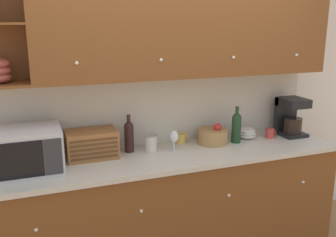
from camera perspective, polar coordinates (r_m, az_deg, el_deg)
ground_plane at (r=3.79m, az=-1.23°, el=-17.47°), size 24.00×24.00×0.00m
wall_back at (r=3.32m, az=-1.52°, el=2.25°), size 5.33×0.06×2.60m
counter_unit at (r=3.29m, az=0.60°, el=-13.14°), size 2.95×0.66×0.95m
backsplash_panel at (r=3.30m, az=-1.31°, el=1.38°), size 2.93×0.01×0.61m
upper_cabinets at (r=3.12m, az=2.63°, el=14.53°), size 2.93×0.36×0.89m
microwave at (r=2.87m, az=-21.10°, el=-4.66°), size 0.53×0.40×0.32m
bread_box at (r=3.05m, az=-11.55°, el=-3.84°), size 0.40×0.26×0.22m
second_wine_bottle at (r=3.12m, az=-5.97°, el=-2.54°), size 0.08×0.08×0.32m
storage_canister at (r=3.15m, az=-2.63°, el=-3.74°), size 0.11×0.11×0.14m
wine_glass at (r=3.12m, az=0.93°, el=-2.88°), size 0.07×0.07×0.18m
mug_blue_second at (r=3.37m, az=2.03°, el=-2.98°), size 0.10×0.09×0.09m
fruit_basket at (r=3.37m, az=6.85°, el=-2.66°), size 0.27×0.27×0.19m
wine_bottle at (r=3.40m, az=10.38°, el=-1.19°), size 0.08×0.08×0.33m
bowl_stack_on_counter at (r=3.59m, az=11.81°, el=-2.15°), size 0.19×0.19×0.09m
mug at (r=3.64m, az=15.29°, el=-2.17°), size 0.09×0.08×0.09m
coffee_maker at (r=3.76m, az=18.13°, el=0.35°), size 0.23×0.26×0.36m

